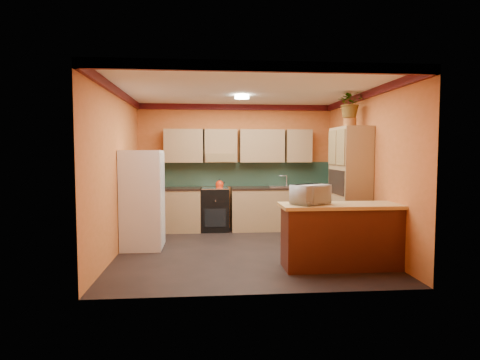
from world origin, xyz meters
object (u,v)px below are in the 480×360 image
(stove, at_px, (215,209))
(breakfast_bar, at_px, (346,238))
(base_cabinets_back, at_px, (244,210))
(microwave, at_px, (310,194))
(fridge, at_px, (142,200))
(pantry, at_px, (350,188))

(stove, bearing_deg, breakfast_bar, -58.21)
(breakfast_bar, bearing_deg, base_cabinets_back, 112.11)
(breakfast_bar, xyz_separation_m, microwave, (-0.53, 0.00, 0.63))
(fridge, height_order, microwave, fridge)
(base_cabinets_back, bearing_deg, breakfast_bar, -67.89)
(stove, xyz_separation_m, microwave, (1.28, -2.92, 0.62))
(fridge, relative_size, breakfast_bar, 0.94)
(fridge, xyz_separation_m, breakfast_bar, (3.10, -1.44, -0.41))
(base_cabinets_back, height_order, fridge, fridge)
(base_cabinets_back, bearing_deg, microwave, -77.31)
(breakfast_bar, height_order, microwave, microwave)
(pantry, xyz_separation_m, microwave, (-1.03, -1.24, 0.02))
(stove, xyz_separation_m, fridge, (-1.28, -1.49, 0.39))
(base_cabinets_back, height_order, stove, stove)
(base_cabinets_back, relative_size, pantry, 1.74)
(breakfast_bar, bearing_deg, fridge, 155.08)
(base_cabinets_back, distance_m, microwave, 3.06)
(stove, bearing_deg, fridge, -130.83)
(base_cabinets_back, xyz_separation_m, microwave, (0.66, -2.92, 0.63))
(base_cabinets_back, distance_m, pantry, 2.46)
(breakfast_bar, bearing_deg, stove, 121.79)
(pantry, distance_m, microwave, 1.62)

